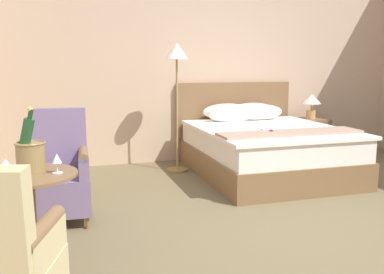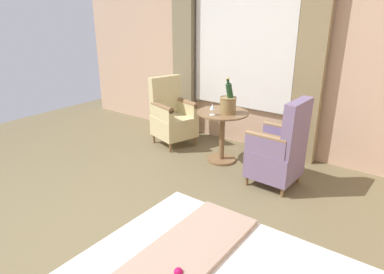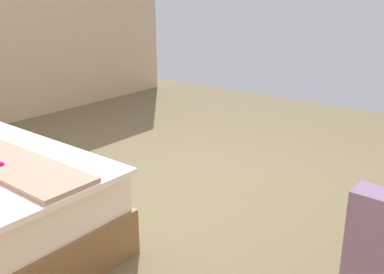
# 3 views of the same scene
# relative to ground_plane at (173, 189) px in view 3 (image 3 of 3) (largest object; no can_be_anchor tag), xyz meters

# --- Properties ---
(ground_plane) EXTENTS (7.81, 7.81, 0.00)m
(ground_plane) POSITION_rel_ground_plane_xyz_m (0.00, 0.00, 0.00)
(ground_plane) COLOR brown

